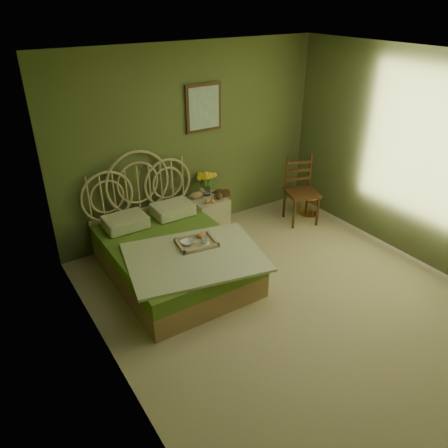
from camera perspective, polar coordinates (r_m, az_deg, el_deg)
floor at (r=5.10m, az=8.91°, el=-10.21°), size 4.50×4.50×0.00m
ceiling at (r=4.06m, az=11.77°, el=20.01°), size 4.50×4.50×0.00m
wall_back at (r=6.14m, az=-4.20°, el=10.66°), size 4.00×0.00×4.00m
wall_left at (r=3.52m, az=-14.92°, el=-4.38°), size 0.00×4.50×4.50m
wall_right at (r=5.89m, az=24.88°, el=7.35°), size 0.00×4.50×4.50m
wall_art at (r=6.08m, az=-2.68°, el=14.93°), size 0.54×0.04×0.64m
bed at (r=5.39m, az=-6.77°, el=-3.86°), size 1.71×2.16×1.33m
nightstand at (r=6.32m, az=-2.09°, el=1.95°), size 0.48×0.48×0.95m
chair at (r=6.66m, az=9.74°, el=4.92°), size 0.56×0.56×1.00m
birdcage at (r=6.99m, az=11.13°, el=2.74°), size 0.27×0.27×0.41m
book_lower at (r=6.33m, az=-0.79°, el=3.87°), size 0.24×0.27×0.02m
book_upper at (r=6.32m, az=-0.79°, el=4.04°), size 0.25×0.28×0.02m
cereal_bowl at (r=5.13m, az=-4.84°, el=-2.43°), size 0.17×0.17×0.04m
coffee_cup at (r=5.11m, az=-2.49°, el=-2.23°), size 0.09×0.09×0.07m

